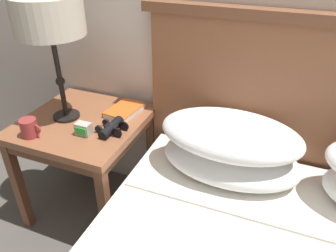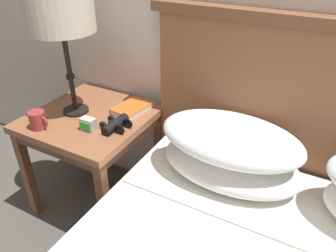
{
  "view_description": "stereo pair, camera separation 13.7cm",
  "coord_description": "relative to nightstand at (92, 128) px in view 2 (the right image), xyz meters",
  "views": [
    {
      "loc": [
        0.21,
        -0.41,
        1.39
      ],
      "look_at": [
        -0.23,
        0.68,
        0.68
      ],
      "focal_mm": 35.0,
      "sensor_mm": 36.0,
      "label": 1
    },
    {
      "loc": [
        0.33,
        -0.35,
        1.39
      ],
      "look_at": [
        -0.23,
        0.68,
        0.68
      ],
      "focal_mm": 35.0,
      "sensor_mm": 36.0,
      "label": 2
    }
  ],
  "objects": [
    {
      "name": "nightstand",
      "position": [
        0.0,
        0.0,
        0.0
      ],
      "size": [
        0.58,
        0.58,
        0.58
      ],
      "color": "brown",
      "rests_on": "ground_plane"
    },
    {
      "name": "alarm_clock",
      "position": [
        0.09,
        -0.11,
        0.11
      ],
      "size": [
        0.07,
        0.05,
        0.06
      ],
      "color": "#B7B2A8",
      "rests_on": "nightstand"
    },
    {
      "name": "binoculars_pair",
      "position": [
        0.19,
        -0.04,
        0.1
      ],
      "size": [
        0.14,
        0.16,
        0.05
      ],
      "color": "black",
      "rests_on": "nightstand"
    },
    {
      "name": "book_on_nightstand",
      "position": [
        0.16,
        0.14,
        0.09
      ],
      "size": [
        0.16,
        0.21,
        0.03
      ],
      "color": "silver",
      "rests_on": "nightstand"
    },
    {
      "name": "coffee_mug",
      "position": [
        -0.13,
        -0.21,
        0.12
      ],
      "size": [
        0.1,
        0.08,
        0.08
      ],
      "color": "#993333",
      "rests_on": "nightstand"
    },
    {
      "name": "table_lamp",
      "position": [
        -0.09,
        -0.01,
        0.56
      ],
      "size": [
        0.31,
        0.31,
        0.58
      ],
      "color": "black",
      "rests_on": "nightstand"
    }
  ]
}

